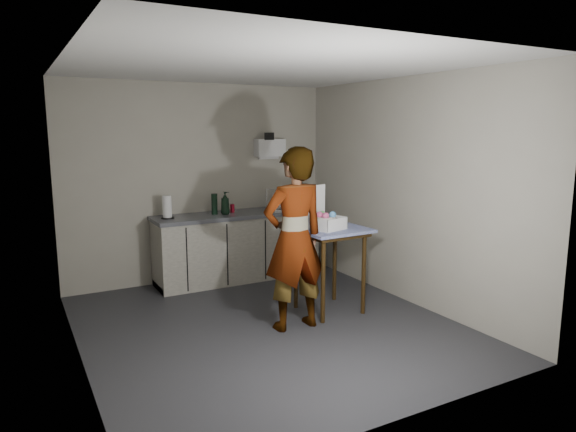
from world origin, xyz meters
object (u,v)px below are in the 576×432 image
bakery_box (325,219)px  side_table (330,238)px  standing_man (294,239)px  dark_bottle (214,204)px  soda_can (232,208)px  soap_bottle (225,203)px  dish_rack (282,205)px  paper_towel (167,208)px  kitchen_counter (238,248)px

bakery_box → side_table: bearing=0.4°
standing_man → dark_bottle: bearing=-86.9°
soda_can → standing_man: bearing=-94.0°
soap_bottle → soda_can: size_ratio=2.71×
soda_can → dark_bottle: bearing=-172.5°
standing_man → dish_rack: size_ratio=4.56×
side_table → paper_towel: 2.12m
soap_bottle → dark_bottle: soap_bottle is taller
paper_towel → soap_bottle: bearing=-4.1°
kitchen_counter → standing_man: standing_man is taller
soda_can → paper_towel: paper_towel is taller
paper_towel → soda_can: bearing=3.2°
standing_man → soda_can: standing_man is taller
side_table → soda_can: 1.74m
kitchen_counter → dark_bottle: 0.69m
standing_man → paper_towel: size_ratio=6.48×
dark_bottle → bakery_box: (0.63, -1.67, 0.00)m
dark_bottle → dish_rack: bearing=-3.4°
paper_towel → standing_man: bearing=-68.0°
bakery_box → dark_bottle: bearing=94.6°
standing_man → soda_can: 1.93m
paper_towel → bakery_box: 2.08m
kitchen_counter → standing_man: (-0.18, -1.86, 0.50)m
dark_bottle → paper_towel: bearing=-178.6°
bakery_box → standing_man: bearing=-172.6°
kitchen_counter → soda_can: 0.54m
standing_man → soap_bottle: standing_man is taller
kitchen_counter → standing_man: 1.94m
bakery_box → soda_can: bearing=86.0°
side_table → soap_bottle: bearing=108.5°
side_table → bakery_box: (-0.09, -0.03, 0.22)m
kitchen_counter → dish_rack: (0.66, -0.03, 0.55)m
soap_bottle → soda_can: 0.20m
soap_bottle → standing_man: bearing=-89.7°
dark_bottle → dish_rack: 0.98m
dark_bottle → bakery_box: bakery_box is taller
kitchen_counter → paper_towel: paper_towel is taller
standing_man → soap_bottle: 1.82m
soap_bottle → soda_can: soap_bottle is taller
bakery_box → kitchen_counter: bearing=84.9°
dish_rack → side_table: bearing=-99.2°
soda_can → paper_towel: (-0.89, -0.05, 0.08)m
standing_man → dish_rack: bearing=-115.5°
dark_bottle → bakery_box: bearing=-69.4°
standing_man → paper_towel: 2.02m
side_table → dish_rack: 1.61m
kitchen_counter → soap_bottle: soap_bottle is taller
dish_rack → dark_bottle: bearing=176.6°
soap_bottle → bakery_box: bearing=-72.4°
soap_bottle → dish_rack: bearing=0.7°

